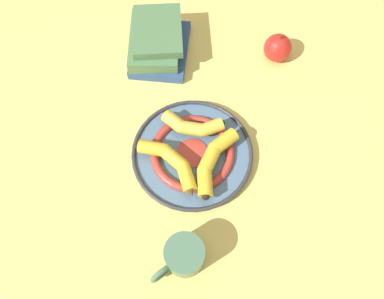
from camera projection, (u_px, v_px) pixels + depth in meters
name	position (u px, v px, depth m)	size (l,w,h in m)	color
ground_plane	(196.00, 152.00, 0.93)	(2.80, 2.80, 0.00)	#E5CC6B
decorative_bowl	(192.00, 153.00, 0.92)	(0.30, 0.30, 0.03)	slate
banana_a	(214.00, 159.00, 0.88)	(0.09, 0.19, 0.03)	gold
banana_b	(172.00, 162.00, 0.87)	(0.19, 0.07, 0.03)	gold
banana_c	(191.00, 125.00, 0.91)	(0.15, 0.10, 0.03)	gold
book_stack	(157.00, 41.00, 1.03)	(0.25, 0.25, 0.09)	#2D4C84
coffee_mug	(183.00, 256.00, 0.79)	(0.09, 0.13, 0.08)	#477056
apple	(278.00, 48.00, 1.02)	(0.08, 0.08, 0.09)	red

